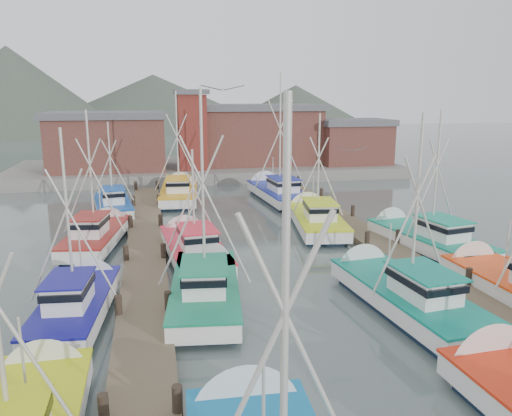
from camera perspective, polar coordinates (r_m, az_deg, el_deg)
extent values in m
plane|color=#495855|center=(24.37, 4.31, -9.28)|extent=(260.00, 260.00, 0.00)
cube|color=brown|center=(27.19, -12.54, -6.74)|extent=(2.20, 46.00, 0.40)
cylinder|color=black|center=(21.57, -15.40, -11.47)|extent=(0.30, 0.30, 1.50)
cylinder|color=black|center=(28.10, -14.60, -5.67)|extent=(0.30, 0.30, 1.50)
cylinder|color=black|center=(34.81, -14.12, -2.08)|extent=(0.30, 0.30, 1.50)
cylinder|color=black|center=(41.62, -13.79, 0.34)|extent=(0.30, 0.30, 1.50)
cylinder|color=black|center=(48.49, -13.56, 2.08)|extent=(0.30, 0.30, 1.50)
cylinder|color=black|center=(15.37, -8.94, -21.81)|extent=(0.30, 0.30, 1.50)
cylinder|color=black|center=(21.51, -9.97, -11.25)|extent=(0.30, 0.30, 1.50)
cylinder|color=black|center=(28.06, -10.50, -5.49)|extent=(0.30, 0.30, 1.50)
cylinder|color=black|center=(34.78, -10.83, -1.93)|extent=(0.30, 0.30, 1.50)
cylinder|color=black|center=(41.59, -11.04, 0.47)|extent=(0.30, 0.30, 1.50)
cylinder|color=black|center=(48.46, -11.20, 2.19)|extent=(0.30, 0.30, 1.50)
cube|color=brown|center=(30.31, 15.04, -4.84)|extent=(2.20, 46.00, 0.40)
cylinder|color=black|center=(24.82, 19.24, -8.46)|extent=(0.30, 0.30, 1.50)
cylinder|color=black|center=(30.67, 12.56, -4.00)|extent=(0.30, 0.30, 1.50)
cylinder|color=black|center=(36.92, 8.12, -0.98)|extent=(0.30, 0.30, 1.50)
cylinder|color=black|center=(43.40, 4.99, 1.17)|extent=(0.30, 0.30, 1.50)
cylinder|color=black|center=(50.02, 2.68, 2.75)|extent=(0.30, 0.30, 1.50)
cylinder|color=black|center=(25.88, 23.08, -7.91)|extent=(0.30, 0.30, 1.50)
cylinder|color=black|center=(31.53, 15.88, -3.73)|extent=(0.30, 0.30, 1.50)
cylinder|color=black|center=(37.64, 10.99, -0.82)|extent=(0.30, 0.30, 1.50)
cylinder|color=black|center=(44.01, 7.49, 1.27)|extent=(0.30, 0.30, 1.50)
cylinder|color=black|center=(50.55, 4.88, 2.82)|extent=(0.30, 0.30, 1.50)
cube|color=gray|center=(59.64, -5.59, 4.47)|extent=(44.00, 16.00, 1.20)
cube|color=brown|center=(57.10, -16.55, 7.03)|extent=(12.00, 8.00, 5.50)
cube|color=#5B5B60|center=(56.90, -16.75, 10.13)|extent=(12.72, 8.48, 0.70)
cube|color=brown|center=(60.17, 0.08, 8.15)|extent=(14.00, 9.00, 6.20)
cube|color=#5B5B60|center=(59.99, 0.08, 11.44)|extent=(14.84, 9.54, 0.70)
cube|color=brown|center=(60.66, 10.98, 7.15)|extent=(8.00, 6.00, 4.50)
cube|color=#5B5B60|center=(60.47, 11.08, 9.60)|extent=(8.48, 6.36, 0.70)
cube|color=maroon|center=(54.99, -7.32, 8.55)|extent=(3.00, 3.00, 8.00)
cube|color=#5B5B60|center=(54.85, -7.45, 12.98)|extent=(3.60, 3.60, 0.50)
cone|color=#485345|center=(141.04, -25.86, 7.78)|extent=(110.00, 110.00, 42.00)
cone|color=#485345|center=(151.96, -11.45, 9.06)|extent=(140.00, 140.00, 30.00)
cone|color=#485345|center=(147.88, 4.48, 9.18)|extent=(90.00, 90.00, 24.00)
cone|color=white|center=(15.29, -1.39, -21.40)|extent=(3.10, 1.23, 3.05)
cylinder|color=beige|center=(8.63, 3.29, -14.75)|extent=(0.14, 0.14, 8.10)
cylinder|color=beige|center=(9.01, -0.93, -20.44)|extent=(2.90, 0.23, 6.33)
cylinder|color=beige|center=(9.24, 7.22, -19.61)|extent=(2.90, 0.23, 6.33)
cone|color=white|center=(18.90, 24.11, -15.45)|extent=(3.08, 1.23, 3.04)
cone|color=white|center=(18.12, -22.64, -16.58)|extent=(2.62, 1.11, 2.62)
cylinder|color=beige|center=(12.91, -24.63, -14.71)|extent=(2.19, 0.10, 4.76)
cylinder|color=beige|center=(15.00, -25.07, -15.64)|extent=(0.07, 0.07, 2.52)
cube|color=#101F36|center=(22.79, -5.79, -10.80)|extent=(3.35, 7.78, 0.70)
cube|color=white|center=(22.54, -5.83, -9.29)|extent=(3.80, 8.84, 0.80)
cube|color=#137E56|center=(22.40, -5.85, -8.38)|extent=(3.90, 8.94, 0.10)
cone|color=white|center=(26.61, -5.70, -6.13)|extent=(2.79, 1.42, 2.68)
cube|color=white|center=(21.23, -5.92, -7.95)|extent=(2.03, 2.76, 1.10)
cube|color=black|center=(21.15, -5.94, -7.36)|extent=(2.17, 3.03, 0.28)
cube|color=#137E56|center=(21.03, -5.96, -6.44)|extent=(2.30, 3.21, 0.07)
cylinder|color=beige|center=(21.08, -6.11, 2.13)|extent=(0.13, 0.13, 8.34)
cylinder|color=beige|center=(21.30, -7.52, -0.49)|extent=(2.96, 0.45, 6.51)
cylinder|color=beige|center=(21.28, -4.58, -0.43)|extent=(2.96, 0.45, 6.51)
cylinder|color=beige|center=(23.46, -5.87, -4.24)|extent=(0.08, 0.08, 2.39)
cube|color=#101F36|center=(22.91, 16.83, -11.18)|extent=(3.29, 8.03, 0.70)
cube|color=white|center=(22.66, 16.94, -9.68)|extent=(3.74, 9.13, 0.80)
cube|color=#097D69|center=(22.52, 17.00, -8.78)|extent=(3.83, 9.23, 0.10)
cone|color=white|center=(26.23, 11.46, -6.61)|extent=(2.87, 1.36, 2.78)
cube|color=white|center=(21.51, 18.70, -8.30)|extent=(2.04, 2.83, 1.10)
cube|color=black|center=(21.43, 18.74, -7.73)|extent=(2.18, 3.10, 0.28)
cube|color=#097D69|center=(21.31, 18.81, -6.82)|extent=(2.32, 3.29, 0.07)
cylinder|color=beige|center=(21.33, 17.91, 0.38)|extent=(0.14, 0.14, 7.37)
cylinder|color=beige|center=(21.21, 16.49, -2.01)|extent=(2.63, 0.35, 5.76)
cylinder|color=beige|center=(21.85, 18.97, -1.75)|extent=(2.63, 0.35, 5.76)
cylinder|color=beige|center=(23.37, 15.00, -4.69)|extent=(0.08, 0.08, 2.48)
cube|color=#101F36|center=(22.32, -19.73, -12.05)|extent=(2.73, 6.64, 0.70)
cube|color=white|center=(22.07, -19.86, -10.51)|extent=(3.10, 7.54, 0.80)
cube|color=navy|center=(21.92, -19.94, -9.60)|extent=(3.18, 7.62, 0.10)
cone|color=white|center=(25.45, -17.93, -7.60)|extent=(2.39, 1.32, 2.29)
cube|color=white|center=(20.93, -20.62, -9.05)|extent=(1.69, 2.34, 1.10)
cube|color=black|center=(20.84, -20.67, -8.46)|extent=(1.81, 2.57, 0.28)
cube|color=navy|center=(20.72, -20.74, -7.53)|extent=(1.92, 2.72, 0.07)
cylinder|color=beige|center=(20.77, -20.75, -0.89)|extent=(0.12, 0.12, 6.86)
cylinder|color=beige|center=(21.09, -21.90, -3.05)|extent=(2.44, 0.32, 5.36)
cylinder|color=beige|center=(20.84, -19.23, -3.02)|extent=(2.44, 0.32, 5.36)
cylinder|color=beige|center=(22.72, -19.40, -5.49)|extent=(0.07, 0.07, 2.20)
cone|color=white|center=(28.45, 22.82, -5.84)|extent=(2.80, 1.18, 2.77)
cylinder|color=beige|center=(25.87, 26.78, -3.97)|extent=(0.08, 0.08, 2.56)
cube|color=#101F36|center=(28.33, -7.03, -6.04)|extent=(3.07, 7.62, 0.70)
cube|color=white|center=(28.13, -7.06, -4.79)|extent=(3.49, 8.66, 0.80)
cube|color=red|center=(28.02, -7.08, -4.04)|extent=(3.58, 8.75, 0.10)
cone|color=white|center=(32.18, -8.37, -2.85)|extent=(2.73, 1.33, 2.64)
cube|color=white|center=(26.90, -6.74, -3.48)|extent=(1.92, 2.68, 1.10)
cube|color=black|center=(26.84, -6.75, -3.01)|extent=(2.06, 2.94, 0.28)
cube|color=red|center=(26.74, -6.77, -2.27)|extent=(2.18, 3.12, 0.07)
cylinder|color=beige|center=(27.22, -7.17, 1.17)|extent=(0.13, 0.13, 5.23)
cylinder|color=beige|center=(27.26, -8.26, -0.16)|extent=(1.89, 0.26, 4.10)
cylinder|color=beige|center=(27.44, -6.03, -0.02)|extent=(1.89, 0.26, 4.10)
cylinder|color=beige|center=(29.15, -7.67, -0.91)|extent=(0.07, 0.07, 2.36)
cube|color=#101F36|center=(34.94, 6.90, -2.41)|extent=(3.67, 8.13, 0.70)
cube|color=white|center=(34.78, 6.93, -1.37)|extent=(4.17, 9.24, 0.80)
cube|color=#C4DD17|center=(34.69, 6.95, -0.76)|extent=(4.27, 9.34, 0.10)
cone|color=white|center=(39.08, 5.77, 0.01)|extent=(2.92, 1.49, 2.79)
cube|color=white|center=(33.53, 7.30, -0.24)|extent=(2.17, 2.91, 1.10)
cube|color=black|center=(33.48, 7.31, 0.14)|extent=(2.32, 3.19, 0.28)
cube|color=#C4DD17|center=(33.41, 7.33, 0.74)|extent=(2.46, 3.38, 0.07)
cylinder|color=beige|center=(33.88, 7.16, 4.87)|extent=(0.14, 0.14, 6.89)
cylinder|color=beige|center=(33.89, 6.17, 3.52)|extent=(2.45, 0.45, 5.39)
cylinder|color=beige|center=(34.10, 8.07, 3.52)|extent=(2.45, 0.45, 5.39)
cylinder|color=beige|center=(35.97, 6.55, 1.72)|extent=(0.08, 0.08, 2.49)
cube|color=#101F36|center=(32.18, -17.75, -4.27)|extent=(3.37, 7.26, 0.70)
cube|color=white|center=(32.00, -17.83, -3.15)|extent=(3.82, 8.25, 0.80)
cube|color=maroon|center=(31.90, -17.88, -2.50)|extent=(3.91, 8.34, 0.10)
cone|color=white|center=(35.75, -16.19, -1.65)|extent=(2.62, 1.48, 2.48)
cube|color=white|center=(30.87, -18.40, -1.94)|extent=(1.96, 2.61, 1.10)
cube|color=black|center=(30.82, -18.43, -1.52)|extent=(2.10, 2.86, 0.28)
cube|color=maroon|center=(30.74, -18.48, -0.87)|extent=(2.23, 3.03, 0.07)
cylinder|color=beige|center=(31.03, -18.41, 3.92)|extent=(0.14, 0.14, 7.23)
cylinder|color=beige|center=(31.32, -19.26, 2.36)|extent=(2.56, 0.50, 5.65)
cylinder|color=beige|center=(31.02, -17.33, 2.40)|extent=(2.56, 0.50, 5.65)
cylinder|color=beige|center=(32.96, -17.39, 0.20)|extent=(0.08, 0.08, 2.38)
cube|color=#101F36|center=(31.74, 19.09, -4.60)|extent=(3.76, 7.94, 0.70)
cube|color=white|center=(31.56, 19.18, -3.47)|extent=(4.27, 9.02, 0.80)
cube|color=#0D8B6D|center=(31.46, 19.23, -2.80)|extent=(4.37, 9.12, 0.10)
cone|color=white|center=(34.86, 14.56, -1.92)|extent=(2.88, 1.54, 2.74)
cube|color=white|center=(30.57, 20.56, -2.24)|extent=(2.18, 2.86, 1.10)
cube|color=black|center=(30.52, 20.60, -1.82)|extent=(2.34, 3.13, 0.28)
cube|color=#0D8B6D|center=(30.43, 20.65, -1.17)|extent=(2.48, 3.32, 0.07)
cylinder|color=beige|center=(30.60, 19.93, 3.72)|extent=(0.15, 0.15, 7.26)
cylinder|color=beige|center=(30.36, 18.99, 2.09)|extent=(2.58, 0.53, 5.68)
cylinder|color=beige|center=(31.12, 20.62, 2.21)|extent=(2.58, 0.53, 5.68)
cylinder|color=beige|center=(32.33, 17.60, -0.05)|extent=(0.09, 0.09, 2.54)
cube|color=#101F36|center=(44.67, -8.75, 0.87)|extent=(3.35, 8.30, 0.70)
cube|color=white|center=(44.54, -8.78, 1.69)|extent=(3.80, 9.43, 0.80)
cube|color=gold|center=(44.47, -8.80, 2.17)|extent=(3.90, 9.53, 0.10)
cone|color=white|center=(49.09, -8.61, 2.54)|extent=(2.96, 1.35, 2.88)
cube|color=white|center=(43.28, -8.87, 2.65)|extent=(2.10, 2.92, 1.10)
cube|color=black|center=(43.24, -8.88, 2.95)|extent=(2.24, 3.20, 0.28)
cube|color=gold|center=(43.18, -8.90, 3.42)|extent=(2.38, 3.40, 0.07)
cylinder|color=beige|center=(43.72, -9.00, 7.58)|extent=(0.14, 0.14, 8.41)
cylinder|color=beige|center=(43.84, -9.72, 6.27)|extent=(2.99, 0.36, 6.57)
cylinder|color=beige|center=(43.80, -8.18, 6.31)|extent=(2.99, 0.36, 6.57)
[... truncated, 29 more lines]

